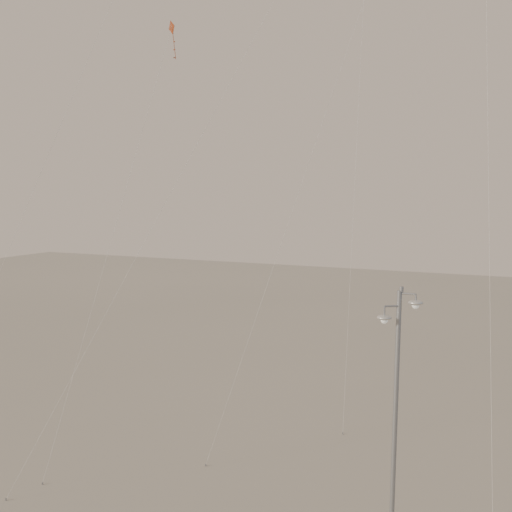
% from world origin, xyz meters
% --- Properties ---
extents(street_lamp, '(1.53, 0.86, 9.40)m').
position_xyz_m(street_lamp, '(6.73, 1.36, 5.01)').
color(street_lamp, gray).
rests_on(street_lamp, ground).
extents(kite_3, '(3.41, 6.17, 20.39)m').
position_xyz_m(kite_3, '(-5.99, 3.90, 14.42)').
color(kite_3, maroon).
rests_on(kite_3, ground).
extents(kite_4, '(2.41, 8.21, 24.76)m').
position_xyz_m(kite_4, '(8.66, 6.84, 18.23)').
color(kite_4, black).
rests_on(kite_4, ground).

